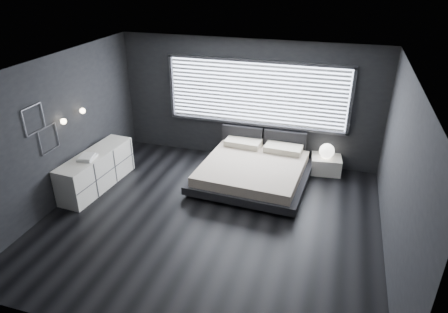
% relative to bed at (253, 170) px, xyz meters
% --- Properties ---
extents(room, '(6.04, 6.00, 2.80)m').
position_rel_bed_xyz_m(room, '(-0.42, -1.59, 1.13)').
color(room, black).
rests_on(room, ground).
extents(window, '(4.14, 0.09, 1.52)m').
position_rel_bed_xyz_m(window, '(-0.22, 1.10, 1.34)').
color(window, white).
rests_on(window, ground).
extents(headboard, '(1.96, 0.16, 0.52)m').
position_rel_bed_xyz_m(headboard, '(-0.00, 1.05, 0.30)').
color(headboard, black).
rests_on(headboard, ground).
extents(sconce_near, '(0.18, 0.11, 0.11)m').
position_rel_bed_xyz_m(sconce_near, '(-3.30, -1.54, 1.33)').
color(sconce_near, silver).
rests_on(sconce_near, ground).
extents(sconce_far, '(0.18, 0.11, 0.11)m').
position_rel_bed_xyz_m(sconce_far, '(-3.30, -0.94, 1.33)').
color(sconce_far, silver).
rests_on(sconce_far, ground).
extents(wall_art_upper, '(0.01, 0.48, 0.48)m').
position_rel_bed_xyz_m(wall_art_upper, '(-3.39, -2.14, 1.58)').
color(wall_art_upper, '#47474C').
rests_on(wall_art_upper, ground).
extents(wall_art_lower, '(0.01, 0.48, 0.48)m').
position_rel_bed_xyz_m(wall_art_lower, '(-3.39, -1.89, 1.11)').
color(wall_art_lower, '#47474C').
rests_on(wall_art_lower, ground).
extents(bed, '(2.42, 2.32, 0.59)m').
position_rel_bed_xyz_m(bed, '(0.00, 0.00, 0.00)').
color(bed, black).
rests_on(bed, ground).
extents(nightstand, '(0.70, 0.60, 0.38)m').
position_rel_bed_xyz_m(nightstand, '(1.47, 0.91, -0.09)').
color(nightstand, white).
rests_on(nightstand, ground).
extents(orb_lamp, '(0.33, 0.33, 0.33)m').
position_rel_bed_xyz_m(orb_lamp, '(1.45, 0.86, 0.27)').
color(orb_lamp, white).
rests_on(orb_lamp, nightstand).
extents(dresser, '(0.68, 1.95, 0.77)m').
position_rel_bed_xyz_m(dresser, '(-3.07, -1.11, 0.11)').
color(dresser, white).
rests_on(dresser, ground).
extents(book_stack, '(0.33, 0.41, 0.08)m').
position_rel_bed_xyz_m(book_stack, '(-3.05, -1.36, 0.53)').
color(book_stack, white).
rests_on(book_stack, dresser).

